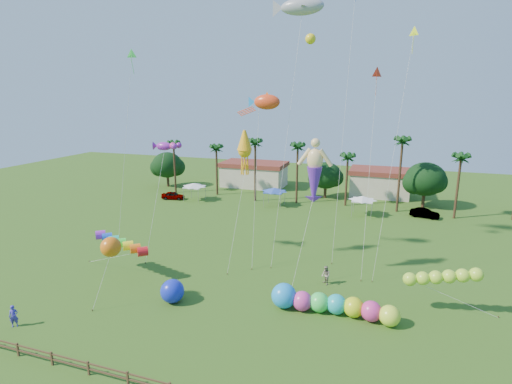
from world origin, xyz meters
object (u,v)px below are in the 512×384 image
(spectator_b, at_px, (326,275))
(car_a, at_px, (173,195))
(car_b, at_px, (425,213))
(caterpillar_inflatable, at_px, (328,304))
(spectator_a, at_px, (14,316))
(blue_ball, at_px, (172,291))

(spectator_b, bearing_deg, car_a, -166.40)
(car_a, relative_size, spectator_b, 2.15)
(car_b, relative_size, caterpillar_inflatable, 0.39)
(spectator_a, bearing_deg, caterpillar_inflatable, -13.80)
(caterpillar_inflatable, bearing_deg, car_b, 72.90)
(spectator_a, xyz_separation_m, spectator_b, (21.89, 15.00, 0.03))
(car_a, bearing_deg, blue_ball, -160.37)
(spectator_a, xyz_separation_m, blue_ball, (9.75, 7.35, 0.14))
(spectator_b, distance_m, blue_ball, 14.35)
(car_b, bearing_deg, spectator_b, 170.16)
(car_a, distance_m, caterpillar_inflatable, 42.73)
(caterpillar_inflatable, bearing_deg, car_a, 136.78)
(car_a, height_order, caterpillar_inflatable, caterpillar_inflatable)
(car_a, distance_m, spectator_b, 38.54)
(car_a, height_order, car_b, car_a)
(car_b, height_order, blue_ball, blue_ball)
(car_a, distance_m, spectator_a, 39.65)
(spectator_b, distance_m, caterpillar_inflatable, 5.33)
(car_b, relative_size, spectator_a, 2.28)
(car_a, height_order, spectator_a, spectator_a)
(spectator_b, relative_size, caterpillar_inflatable, 0.18)
(car_b, distance_m, spectator_b, 28.27)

